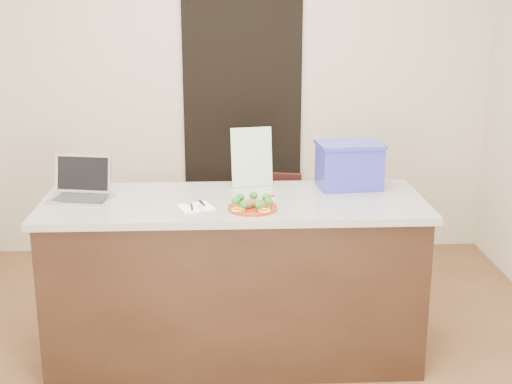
{
  "coord_description": "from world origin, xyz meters",
  "views": [
    {
      "loc": [
        -0.05,
        -3.43,
        2.0
      ],
      "look_at": [
        0.12,
        0.2,
        0.97
      ],
      "focal_mm": 50.0,
      "sensor_mm": 36.0,
      "label": 1
    }
  ],
  "objects_px": {
    "yogurt_bottle": "(273,202)",
    "laptop": "(82,186)",
    "napkin": "(196,207)",
    "chair": "(273,232)",
    "blue_box": "(349,165)",
    "plate": "(252,208)",
    "island": "(234,279)"
  },
  "relations": [
    {
      "from": "yogurt_bottle",
      "to": "laptop",
      "type": "xyz_separation_m",
      "value": [
        -1.02,
        0.23,
        0.03
      ]
    },
    {
      "from": "napkin",
      "to": "chair",
      "type": "height_order",
      "value": "napkin"
    },
    {
      "from": "laptop",
      "to": "blue_box",
      "type": "bearing_deg",
      "value": 15.88
    },
    {
      "from": "plate",
      "to": "napkin",
      "type": "relative_size",
      "value": 1.55
    },
    {
      "from": "island",
      "to": "napkin",
      "type": "bearing_deg",
      "value": -144.48
    },
    {
      "from": "napkin",
      "to": "chair",
      "type": "distance_m",
      "value": 1.06
    },
    {
      "from": "island",
      "to": "blue_box",
      "type": "relative_size",
      "value": 5.34
    },
    {
      "from": "island",
      "to": "plate",
      "type": "height_order",
      "value": "plate"
    },
    {
      "from": "laptop",
      "to": "island",
      "type": "bearing_deg",
      "value": 4.87
    },
    {
      "from": "plate",
      "to": "laptop",
      "type": "height_order",
      "value": "laptop"
    },
    {
      "from": "plate",
      "to": "blue_box",
      "type": "xyz_separation_m",
      "value": [
        0.57,
        0.4,
        0.12
      ]
    },
    {
      "from": "plate",
      "to": "napkin",
      "type": "height_order",
      "value": "plate"
    },
    {
      "from": "island",
      "to": "plate",
      "type": "xyz_separation_m",
      "value": [
        0.09,
        -0.19,
        0.47
      ]
    },
    {
      "from": "yogurt_bottle",
      "to": "laptop",
      "type": "distance_m",
      "value": 1.05
    },
    {
      "from": "island",
      "to": "yogurt_bottle",
      "type": "distance_m",
      "value": 0.54
    },
    {
      "from": "laptop",
      "to": "chair",
      "type": "bearing_deg",
      "value": 40.68
    },
    {
      "from": "island",
      "to": "yogurt_bottle",
      "type": "height_order",
      "value": "yogurt_bottle"
    },
    {
      "from": "plate",
      "to": "yogurt_bottle",
      "type": "relative_size",
      "value": 3.95
    },
    {
      "from": "plate",
      "to": "chair",
      "type": "height_order",
      "value": "plate"
    },
    {
      "from": "island",
      "to": "laptop",
      "type": "xyz_separation_m",
      "value": [
        -0.82,
        0.09,
        0.52
      ]
    },
    {
      "from": "island",
      "to": "chair",
      "type": "bearing_deg",
      "value": 69.5
    },
    {
      "from": "plate",
      "to": "yogurt_bottle",
      "type": "xyz_separation_m",
      "value": [
        0.11,
        0.04,
        0.02
      ]
    },
    {
      "from": "yogurt_bottle",
      "to": "laptop",
      "type": "height_order",
      "value": "laptop"
    },
    {
      "from": "blue_box",
      "to": "island",
      "type": "bearing_deg",
      "value": -167.19
    },
    {
      "from": "yogurt_bottle",
      "to": "chair",
      "type": "distance_m",
      "value": 0.98
    },
    {
      "from": "island",
      "to": "plate",
      "type": "distance_m",
      "value": 0.51
    },
    {
      "from": "blue_box",
      "to": "plate",
      "type": "bearing_deg",
      "value": -150.0
    },
    {
      "from": "napkin",
      "to": "yogurt_bottle",
      "type": "relative_size",
      "value": 2.55
    },
    {
      "from": "laptop",
      "to": "chair",
      "type": "distance_m",
      "value": 1.35
    },
    {
      "from": "napkin",
      "to": "yogurt_bottle",
      "type": "distance_m",
      "value": 0.4
    },
    {
      "from": "yogurt_bottle",
      "to": "napkin",
      "type": "bearing_deg",
      "value": 179.04
    },
    {
      "from": "blue_box",
      "to": "chair",
      "type": "distance_m",
      "value": 0.85
    }
  ]
}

